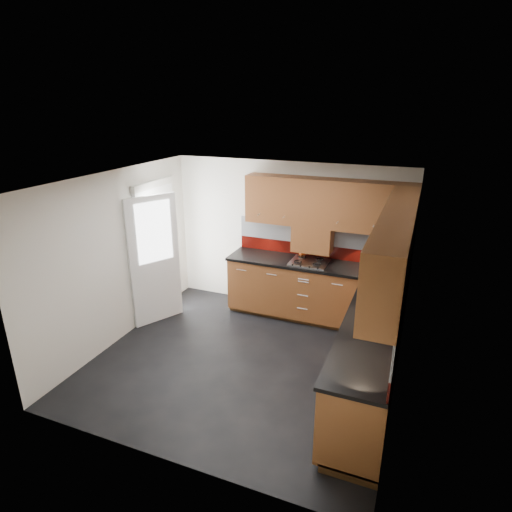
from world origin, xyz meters
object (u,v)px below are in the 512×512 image
at_px(gas_hob, 309,262).
at_px(food_processor, 384,278).
at_px(utensil_pot, 303,251).
at_px(toaster, 400,264).

distance_m(gas_hob, food_processor, 1.27).
bearing_deg(gas_hob, utensil_pot, 126.47).
distance_m(gas_hob, utensil_pot, 0.29).
bearing_deg(gas_hob, food_processor, -25.44).
bearing_deg(food_processor, gas_hob, 154.56).
bearing_deg(toaster, utensil_pot, 178.54).
xyz_separation_m(utensil_pot, food_processor, (1.31, -0.77, 0.05)).
relative_size(gas_hob, utensil_pot, 1.45).
height_order(gas_hob, utensil_pot, utensil_pot).
relative_size(utensil_pot, food_processor, 1.23).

